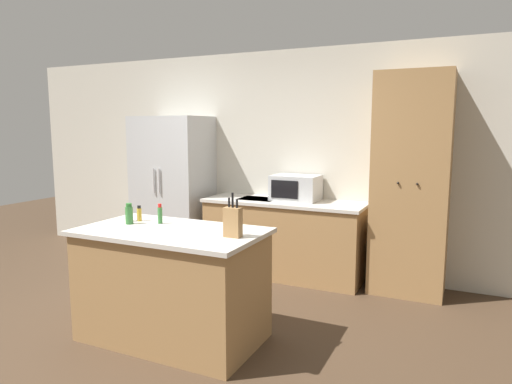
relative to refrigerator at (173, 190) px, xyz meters
name	(u,v)px	position (x,y,z in m)	size (l,w,h in m)	color
ground_plane	(146,340)	(1.11, -1.97, -0.92)	(14.00, 14.00, 0.00)	#423021
wall_back	(264,161)	(1.11, 0.36, 0.38)	(7.20, 0.06, 2.60)	beige
refrigerator	(173,190)	(0.00, 0.00, 0.00)	(0.90, 0.68, 1.84)	#B7BABC
back_counter	(284,238)	(1.50, 0.02, -0.48)	(1.85, 0.64, 0.88)	#9E7547
pantry_cabinet	(411,185)	(2.87, 0.07, 0.21)	(0.74, 0.54, 2.25)	#9E7547
kitchen_island	(172,284)	(1.28, -1.84, -0.47)	(1.47, 0.84, 0.90)	#9E7547
microwave	(296,188)	(1.61, 0.11, 0.10)	(0.53, 0.39, 0.29)	#B2B5B7
knife_block	(233,222)	(1.85, -1.86, 0.10)	(0.13, 0.07, 0.33)	#9E7547
spice_bottle_tall_dark	(130,214)	(0.78, -1.73, 0.05)	(0.04, 0.04, 0.13)	#563319
spice_bottle_short_red	(129,214)	(0.85, -1.82, 0.07)	(0.06, 0.06, 0.17)	#337033
spice_bottle_amber_oil	(160,214)	(1.07, -1.70, 0.06)	(0.04, 0.04, 0.17)	#337033
spice_bottle_green_herb	(139,214)	(0.85, -1.69, 0.05)	(0.04, 0.04, 0.14)	gold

